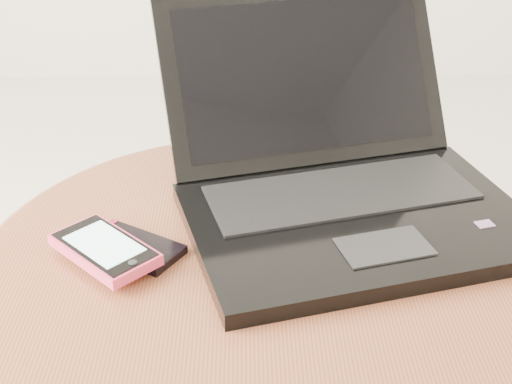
{
  "coord_description": "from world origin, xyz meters",
  "views": [
    {
      "loc": [
        -0.04,
        -0.62,
        0.96
      ],
      "look_at": [
        -0.03,
        0.08,
        0.57
      ],
      "focal_mm": 50.74,
      "sensor_mm": 36.0,
      "label": 1
    }
  ],
  "objects": [
    {
      "name": "laptop",
      "position": [
        0.08,
        0.16,
        0.55
      ],
      "size": [
        0.48,
        0.49,
        0.23
      ],
      "color": "black",
      "rests_on": "table"
    },
    {
      "name": "phone_black",
      "position": [
        -0.17,
        0.06,
        0.51
      ],
      "size": [
        0.12,
        0.11,
        0.01
      ],
      "color": "black",
      "rests_on": "table"
    },
    {
      "name": "phone_pink",
      "position": [
        -0.19,
        0.04,
        0.52
      ],
      "size": [
        0.13,
        0.13,
        0.01
      ],
      "color": "#D73756",
      "rests_on": "phone_black"
    },
    {
      "name": "table",
      "position": [
        -0.03,
        0.05,
        0.4
      ],
      "size": [
        0.64,
        0.64,
        0.51
      ],
      "color": "#532212",
      "rests_on": "ground"
    }
  ]
}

